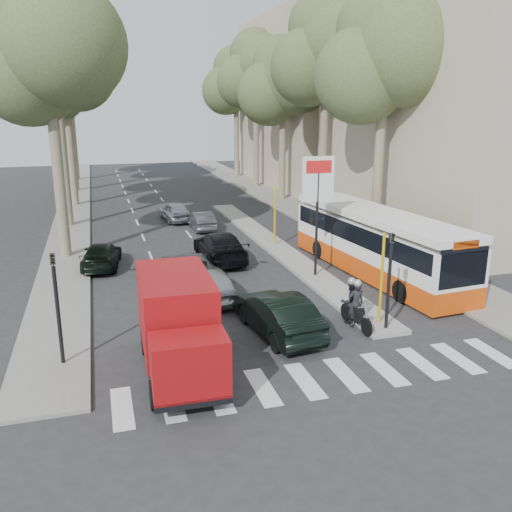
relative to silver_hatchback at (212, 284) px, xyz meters
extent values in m
plane|color=#28282B|center=(1.94, -3.57, -0.67)|extent=(120.00, 120.00, 0.00)
cube|color=gray|center=(10.54, 21.43, -0.61)|extent=(3.20, 70.00, 0.12)
cube|color=gray|center=(-6.06, 24.43, -0.61)|extent=(2.40, 64.00, 0.12)
cube|color=gray|center=(5.19, 7.43, -0.59)|extent=(1.50, 26.00, 0.16)
cube|color=#B0A78C|center=(17.44, 8.43, 8.33)|extent=(11.00, 18.00, 18.00)
cube|color=#B7A88E|center=(17.44, 30.43, 7.33)|extent=(11.00, 20.00, 16.00)
cylinder|color=yellow|center=(5.19, -4.57, 1.08)|extent=(0.10, 0.10, 3.50)
cylinder|color=yellow|center=(5.19, 1.43, 1.08)|extent=(0.10, 0.10, 3.50)
cylinder|color=yellow|center=(5.19, 7.43, 1.08)|extent=(0.10, 0.10, 3.50)
cylinder|color=black|center=(5.19, 1.43, 1.93)|extent=(0.12, 0.12, 5.20)
cube|color=white|center=(5.19, 1.43, 3.93)|extent=(1.50, 0.10, 2.00)
cube|color=red|center=(5.19, 1.37, 4.48)|extent=(1.20, 0.02, 0.55)
cylinder|color=black|center=(5.19, -5.07, 0.93)|extent=(0.12, 0.12, 3.20)
imported|color=black|center=(5.19, -5.07, 2.43)|extent=(0.16, 0.41, 1.00)
cylinder|color=black|center=(-5.66, -4.57, 0.93)|extent=(0.12, 0.12, 3.20)
imported|color=black|center=(-5.66, -4.57, 2.43)|extent=(0.16, 0.41, 1.00)
cylinder|color=#6B604C|center=(-6.06, 8.43, 3.53)|extent=(0.56, 0.56, 8.40)
sphere|color=#3F4E2C|center=(-7.06, 9.03, 8.63)|extent=(5.20, 5.20, 5.20)
sphere|color=#3F4E2C|center=(-5.16, 7.63, 9.83)|extent=(5.80, 5.80, 5.80)
sphere|color=#3F4E2C|center=(-5.86, 9.53, 11.03)|extent=(4.80, 4.80, 4.80)
cylinder|color=#6B604C|center=(-6.16, 16.43, 3.81)|extent=(0.56, 0.56, 8.96)
sphere|color=#3F4E2C|center=(-7.16, 17.03, 9.25)|extent=(5.20, 5.20, 5.20)
sphere|color=#3F4E2C|center=(-5.26, 15.63, 10.53)|extent=(5.80, 5.80, 5.80)
sphere|color=#3F4E2C|center=(-5.96, 17.53, 11.81)|extent=(4.80, 4.80, 4.80)
cylinder|color=#6B604C|center=(-5.96, 24.43, 3.39)|extent=(0.56, 0.56, 8.12)
sphere|color=#3F4E2C|center=(-6.96, 25.03, 8.32)|extent=(5.20, 5.20, 5.20)
sphere|color=#3F4E2C|center=(-5.06, 23.63, 9.48)|extent=(5.80, 5.80, 5.80)
sphere|color=#3F4E2C|center=(-5.76, 25.53, 10.64)|extent=(4.80, 4.80, 4.80)
cylinder|color=#6B604C|center=(-6.06, 32.43, 4.09)|extent=(0.56, 0.56, 9.52)
sphere|color=#3F4E2C|center=(-7.06, 33.03, 9.87)|extent=(5.20, 5.20, 5.20)
sphere|color=#3F4E2C|center=(-5.16, 31.63, 11.23)|extent=(5.80, 5.80, 5.80)
sphere|color=#3F4E2C|center=(-5.86, 33.53, 12.59)|extent=(4.80, 4.80, 4.80)
cylinder|color=#6B604C|center=(-6.16, 40.43, 3.67)|extent=(0.56, 0.56, 8.68)
sphere|color=#3F4E2C|center=(-7.16, 41.03, 8.94)|extent=(5.20, 5.20, 5.20)
sphere|color=#3F4E2C|center=(-5.26, 39.63, 10.18)|extent=(5.80, 5.80, 5.80)
sphere|color=#3F4E2C|center=(-5.96, 41.53, 11.42)|extent=(4.80, 4.80, 4.80)
cylinder|color=#6B604C|center=(10.94, 6.43, 3.53)|extent=(0.56, 0.56, 8.40)
sphere|color=#3F4E2C|center=(9.94, 7.03, 8.63)|extent=(5.20, 5.20, 5.20)
sphere|color=#3F4E2C|center=(11.84, 5.63, 9.83)|extent=(5.80, 5.80, 5.80)
sphere|color=#3F4E2C|center=(11.14, 7.53, 11.03)|extent=(4.80, 4.80, 4.80)
cylinder|color=#6B604C|center=(11.04, 14.43, 3.95)|extent=(0.56, 0.56, 9.24)
sphere|color=#3F4E2C|center=(10.04, 15.03, 9.56)|extent=(5.20, 5.20, 5.20)
sphere|color=#3F4E2C|center=(11.94, 13.63, 10.88)|extent=(5.80, 5.80, 5.80)
sphere|color=#3F4E2C|center=(11.24, 15.53, 12.20)|extent=(4.80, 4.80, 4.80)
cylinder|color=#6B604C|center=(10.84, 22.43, 3.25)|extent=(0.56, 0.56, 7.84)
sphere|color=#3F4E2C|center=(9.84, 23.03, 8.01)|extent=(5.20, 5.20, 5.20)
sphere|color=#3F4E2C|center=(11.74, 21.63, 9.13)|extent=(5.80, 5.80, 5.80)
sphere|color=#3F4E2C|center=(11.04, 23.53, 10.25)|extent=(4.80, 4.80, 4.80)
cylinder|color=#6B604C|center=(10.94, 30.43, 3.81)|extent=(0.56, 0.56, 8.96)
sphere|color=#3F4E2C|center=(9.94, 31.03, 9.25)|extent=(5.20, 5.20, 5.20)
sphere|color=#3F4E2C|center=(11.84, 29.63, 10.53)|extent=(5.80, 5.80, 5.80)
sphere|color=#3F4E2C|center=(11.14, 31.53, 11.81)|extent=(4.80, 4.80, 4.80)
cylinder|color=#6B604C|center=(11.04, 38.43, 3.53)|extent=(0.56, 0.56, 8.40)
sphere|color=#3F4E2C|center=(10.04, 39.03, 8.63)|extent=(5.20, 5.20, 5.20)
sphere|color=#3F4E2C|center=(11.94, 37.63, 9.83)|extent=(5.80, 5.80, 5.80)
sphere|color=#3F4E2C|center=(11.24, 39.53, 11.03)|extent=(4.80, 4.80, 4.80)
imported|color=#ACAFB5|center=(0.00, 0.00, 0.00)|extent=(1.63, 3.95, 1.34)
imported|color=black|center=(1.44, -4.11, 0.08)|extent=(2.16, 4.70, 1.49)
imported|color=#494C51|center=(-0.49, 2.53, 0.00)|extent=(2.46, 4.89, 1.33)
imported|color=black|center=(1.61, 5.59, 0.07)|extent=(2.08, 5.11, 1.48)
imported|color=#A6AAAE|center=(0.84, 16.14, 0.00)|extent=(1.99, 4.05, 1.33)
imported|color=#4C4D53|center=(2.09, 13.00, -0.08)|extent=(1.29, 3.58, 1.17)
imported|color=black|center=(-4.28, 6.07, -0.06)|extent=(2.21, 4.37, 1.22)
cube|color=black|center=(-2.26, -6.07, -0.17)|extent=(2.11, 5.45, 0.23)
cylinder|color=black|center=(-3.20, -7.85, -0.26)|extent=(0.29, 0.82, 0.81)
cylinder|color=black|center=(-1.40, -7.90, -0.26)|extent=(0.29, 0.82, 0.81)
cylinder|color=black|center=(-3.12, -4.43, -0.26)|extent=(0.29, 0.82, 0.81)
cylinder|color=black|center=(-1.32, -4.47, -0.26)|extent=(0.29, 0.82, 0.81)
cube|color=maroon|center=(-2.31, -8.15, 0.64)|extent=(2.01, 1.31, 1.53)
cube|color=black|center=(-2.32, -8.73, 0.82)|extent=(1.80, 0.11, 0.81)
cube|color=maroon|center=(-2.24, -5.35, 1.09)|extent=(2.16, 3.83, 2.25)
cube|color=#D3440B|center=(8.14, 1.22, -0.12)|extent=(3.49, 11.72, 0.90)
cube|color=white|center=(8.14, 1.22, 1.09)|extent=(3.49, 11.72, 1.51)
cube|color=black|center=(8.14, 1.22, 1.39)|extent=(3.47, 11.26, 0.85)
cube|color=white|center=(8.14, 1.22, 2.19)|extent=(3.49, 11.72, 0.30)
cube|color=black|center=(8.63, -4.50, 1.24)|extent=(2.21, 0.25, 1.51)
cube|color=#D3440B|center=(8.63, -4.50, 2.12)|extent=(1.21, 0.16, 0.32)
cylinder|color=black|center=(7.33, -2.56, -0.22)|extent=(0.36, 0.98, 0.96)
cylinder|color=black|center=(9.59, -2.36, -0.22)|extent=(0.36, 0.98, 0.96)
cylinder|color=black|center=(6.71, 4.58, -0.22)|extent=(0.36, 0.98, 0.96)
cylinder|color=black|center=(8.97, 4.77, -0.22)|extent=(0.36, 0.98, 0.96)
cylinder|color=black|center=(4.37, -5.17, -0.35)|extent=(0.13, 0.65, 0.64)
cylinder|color=black|center=(4.31, -3.67, -0.35)|extent=(0.13, 0.65, 0.64)
cylinder|color=silver|center=(4.37, -5.10, 0.03)|extent=(0.08, 0.40, 0.80)
cube|color=black|center=(4.34, -4.37, -0.22)|extent=(0.25, 0.76, 0.30)
cube|color=black|center=(4.35, -4.57, 0.06)|extent=(0.32, 0.47, 0.22)
cube|color=black|center=(4.32, -4.07, -0.01)|extent=(0.31, 0.67, 0.12)
cylinder|color=silver|center=(4.37, -5.04, 0.36)|extent=(0.62, 0.07, 0.04)
imported|color=black|center=(4.34, -4.37, 0.23)|extent=(0.63, 0.43, 1.69)
imported|color=black|center=(4.32, -3.97, 0.17)|extent=(0.79, 0.46, 1.58)
sphere|color=#B2B2B7|center=(4.34, -4.42, 1.02)|extent=(0.28, 0.28, 0.28)
sphere|color=#B2B2B7|center=(4.32, -4.00, 0.96)|extent=(0.28, 0.28, 0.28)
imported|color=#44344E|center=(9.75, 7.22, 0.22)|extent=(0.63, 0.97, 1.53)
imported|color=brown|center=(9.40, 9.62, 0.27)|extent=(1.11, 1.03, 1.63)
camera|label=1|loc=(-4.28, -20.81, 7.08)|focal=38.00mm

